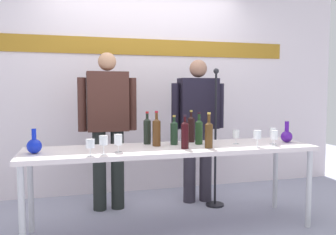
% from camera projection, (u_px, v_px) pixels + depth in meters
% --- Properties ---
extents(ground_plane, '(10.00, 10.00, 0.00)m').
position_uv_depth(ground_plane, '(172.00, 229.00, 3.19)').
color(ground_plane, '#9899B0').
extents(back_wall, '(5.49, 0.11, 3.00)m').
position_uv_depth(back_wall, '(143.00, 73.00, 4.39)').
color(back_wall, white).
rests_on(back_wall, ground).
extents(display_table, '(2.60, 0.66, 0.77)m').
position_uv_depth(display_table, '(172.00, 153.00, 3.14)').
color(display_table, silver).
rests_on(display_table, ground).
extents(decanter_blue_left, '(0.12, 0.12, 0.20)m').
position_uv_depth(decanter_blue_left, '(34.00, 145.00, 2.80)').
color(decanter_blue_left, '#0F24C0').
rests_on(decanter_blue_left, display_table).
extents(decanter_blue_right, '(0.11, 0.11, 0.21)m').
position_uv_depth(decanter_blue_right, '(287.00, 136.00, 3.41)').
color(decanter_blue_right, '#481691').
rests_on(decanter_blue_right, display_table).
extents(presenter_left, '(0.62, 0.22, 1.67)m').
position_uv_depth(presenter_left, '(108.00, 121.00, 3.67)').
color(presenter_left, black).
rests_on(presenter_left, ground).
extents(presenter_right, '(0.63, 0.22, 1.62)m').
position_uv_depth(presenter_right, '(198.00, 121.00, 3.94)').
color(presenter_right, '#302B36').
rests_on(presenter_right, ground).
extents(wine_bottle_0, '(0.07, 0.07, 0.31)m').
position_uv_depth(wine_bottle_0, '(147.00, 130.00, 3.29)').
color(wine_bottle_0, black).
rests_on(wine_bottle_0, display_table).
extents(wine_bottle_1, '(0.07, 0.07, 0.30)m').
position_uv_depth(wine_bottle_1, '(185.00, 134.00, 3.04)').
color(wine_bottle_1, black).
rests_on(wine_bottle_1, display_table).
extents(wine_bottle_2, '(0.07, 0.07, 0.32)m').
position_uv_depth(wine_bottle_2, '(191.00, 128.00, 3.43)').
color(wine_bottle_2, black).
rests_on(wine_bottle_2, display_table).
extents(wine_bottle_3, '(0.07, 0.07, 0.32)m').
position_uv_depth(wine_bottle_3, '(157.00, 131.00, 3.17)').
color(wine_bottle_3, '#543216').
rests_on(wine_bottle_3, display_table).
extents(wine_bottle_4, '(0.07, 0.07, 0.30)m').
position_uv_depth(wine_bottle_4, '(199.00, 131.00, 3.28)').
color(wine_bottle_4, '#1A371A').
rests_on(wine_bottle_4, display_table).
extents(wine_bottle_5, '(0.07, 0.07, 0.28)m').
position_uv_depth(wine_bottle_5, '(174.00, 132.00, 3.26)').
color(wine_bottle_5, '#1C3521').
rests_on(wine_bottle_5, display_table).
extents(wine_bottle_6, '(0.07, 0.07, 0.32)m').
position_uv_depth(wine_bottle_6, '(209.00, 134.00, 3.06)').
color(wine_bottle_6, '#4C3014').
rests_on(wine_bottle_6, display_table).
extents(wine_glass_left_0, '(0.07, 0.07, 0.13)m').
position_uv_depth(wine_glass_left_0, '(90.00, 144.00, 2.70)').
color(wine_glass_left_0, white).
rests_on(wine_glass_left_0, display_table).
extents(wine_glass_left_1, '(0.07, 0.07, 0.15)m').
position_uv_depth(wine_glass_left_1, '(104.00, 141.00, 2.75)').
color(wine_glass_left_1, white).
rests_on(wine_glass_left_1, display_table).
extents(wine_glass_left_2, '(0.07, 0.07, 0.15)m').
position_uv_depth(wine_glass_left_2, '(118.00, 140.00, 2.86)').
color(wine_glass_left_2, white).
rests_on(wine_glass_left_2, display_table).
extents(wine_glass_right_0, '(0.06, 0.06, 0.13)m').
position_uv_depth(wine_glass_right_0, '(236.00, 134.00, 3.30)').
color(wine_glass_right_0, white).
rests_on(wine_glass_right_0, display_table).
extents(wine_glass_right_1, '(0.06, 0.06, 0.14)m').
position_uv_depth(wine_glass_right_1, '(274.00, 135.00, 3.20)').
color(wine_glass_right_1, white).
rests_on(wine_glass_right_1, display_table).
extents(wine_glass_right_2, '(0.06, 0.06, 0.15)m').
position_uv_depth(wine_glass_right_2, '(273.00, 133.00, 3.30)').
color(wine_glass_right_2, white).
rests_on(wine_glass_right_2, display_table).
extents(wine_glass_right_3, '(0.07, 0.07, 0.15)m').
position_uv_depth(wine_glass_right_3, '(257.00, 135.00, 3.11)').
color(wine_glass_right_3, white).
rests_on(wine_glass_right_3, display_table).
extents(microphone_stand, '(0.20, 0.20, 1.52)m').
position_uv_depth(microphone_stand, '(215.00, 161.00, 3.82)').
color(microphone_stand, black).
rests_on(microphone_stand, ground).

